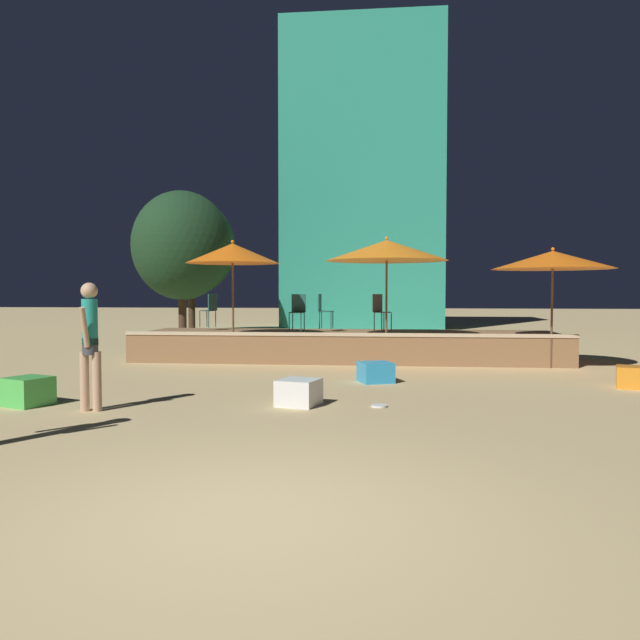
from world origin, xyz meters
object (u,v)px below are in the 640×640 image
(cube_seat_2, at_px, (28,391))
(bistro_chair_0, at_px, (323,308))
(patio_umbrella_0, at_px, (387,251))
(cube_seat_0, at_px, (633,377))
(patio_umbrella_1, at_px, (553,260))
(background_tree_0, at_px, (191,247))
(bistro_chair_3, at_px, (210,307))
(person_0, at_px, (90,340))
(frisbee_disc, at_px, (379,406))
(background_tree_1, at_px, (182,246))
(cube_seat_3, at_px, (299,392))
(bistro_chair_1, at_px, (380,308))
(bistro_chair_2, at_px, (298,309))
(patio_umbrella_2, at_px, (233,253))
(cube_seat_1, at_px, (376,372))

(cube_seat_2, bearing_deg, bistro_chair_0, 62.46)
(patio_umbrella_0, height_order, cube_seat_0, patio_umbrella_0)
(cube_seat_0, bearing_deg, patio_umbrella_1, 103.49)
(patio_umbrella_0, bearing_deg, background_tree_0, 127.52)
(bistro_chair_3, bearing_deg, person_0, 25.80)
(frisbee_disc, bearing_deg, background_tree_1, 120.47)
(cube_seat_2, distance_m, bistro_chair_3, 7.60)
(cube_seat_3, bearing_deg, bistro_chair_0, 92.67)
(patio_umbrella_0, relative_size, cube_seat_0, 4.47)
(bistro_chair_1, distance_m, bistro_chair_3, 4.62)
(cube_seat_3, xyz_separation_m, bistro_chair_2, (-0.85, 5.92, 1.11))
(cube_seat_3, distance_m, background_tree_0, 17.21)
(cube_seat_0, relative_size, bistro_chair_2, 0.75)
(patio_umbrella_0, xyz_separation_m, patio_umbrella_2, (-3.63, -0.02, -0.05))
(bistro_chair_1, xyz_separation_m, bistro_chair_2, (-2.02, -0.36, 0.00))
(patio_umbrella_1, bearing_deg, background_tree_0, 138.27)
(background_tree_0, bearing_deg, patio_umbrella_1, -41.73)
(cube_seat_0, height_order, cube_seat_3, cube_seat_3)
(background_tree_1, bearing_deg, cube_seat_3, -64.08)
(bistro_chair_3, bearing_deg, cube_seat_1, 67.48)
(background_tree_0, bearing_deg, frisbee_disc, -63.30)
(cube_seat_1, xyz_separation_m, bistro_chair_2, (-1.97, 3.37, 1.12))
(cube_seat_0, bearing_deg, cube_seat_3, -158.00)
(cube_seat_3, distance_m, person_0, 3.14)
(bistro_chair_0, xyz_separation_m, bistro_chair_2, (-0.53, -0.88, 0.00))
(bistro_chair_0, distance_m, frisbee_disc, 7.09)
(bistro_chair_0, relative_size, bistro_chair_1, 1.00)
(patio_umbrella_1, height_order, cube_seat_3, patio_umbrella_1)
(patio_umbrella_1, distance_m, bistro_chair_3, 8.70)
(cube_seat_1, distance_m, cube_seat_3, 2.79)
(cube_seat_1, relative_size, background_tree_1, 0.14)
(cube_seat_3, xyz_separation_m, bistro_chair_1, (1.17, 6.28, 1.11))
(bistro_chair_2, height_order, bistro_chair_3, same)
(background_tree_0, bearing_deg, cube_seat_1, -59.26)
(bistro_chair_1, bearing_deg, patio_umbrella_2, 144.97)
(person_0, height_order, bistro_chair_2, person_0)
(cube_seat_0, relative_size, bistro_chair_1, 0.75)
(cube_seat_3, height_order, frisbee_disc, cube_seat_3)
(person_0, distance_m, bistro_chair_2, 7.00)
(bistro_chair_3, relative_size, frisbee_disc, 3.61)
(patio_umbrella_1, height_order, cube_seat_0, patio_umbrella_1)
(patio_umbrella_0, height_order, bistro_chair_3, patio_umbrella_0)
(patio_umbrella_0, distance_m, patio_umbrella_1, 3.71)
(patio_umbrella_1, xyz_separation_m, background_tree_0, (-11.63, 10.38, 1.11))
(patio_umbrella_1, xyz_separation_m, cube_seat_1, (-3.91, -2.61, -2.24))
(bistro_chair_0, bearing_deg, bistro_chair_1, -105.02)
(person_0, xyz_separation_m, bistro_chair_0, (2.61, 7.56, 0.27))
(patio_umbrella_0, bearing_deg, bistro_chair_1, 98.43)
(patio_umbrella_2, xyz_separation_m, cube_seat_2, (-1.79, -5.63, -2.41))
(bistro_chair_3, bearing_deg, patio_umbrella_2, 52.67)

